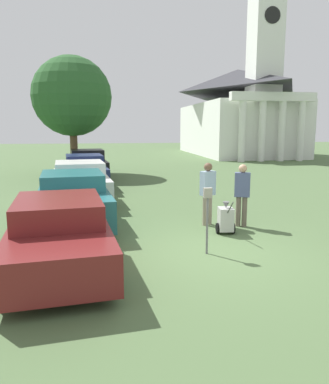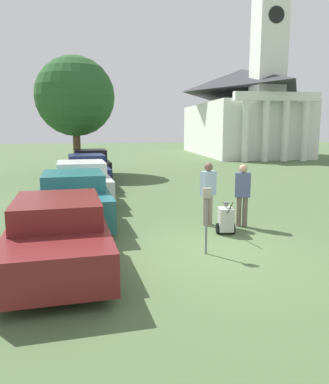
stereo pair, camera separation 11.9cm
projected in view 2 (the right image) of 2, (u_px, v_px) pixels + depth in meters
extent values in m
plane|color=#4C663D|center=(207.00, 254.00, 8.24)|extent=(120.00, 120.00, 0.00)
cube|color=maroon|center=(59.00, 235.00, 7.70)|extent=(2.37, 5.14, 0.70)
cube|color=maroon|center=(57.00, 210.00, 7.41)|extent=(1.84, 2.25, 0.46)
cylinder|color=black|center=(22.00, 228.00, 8.98)|extent=(0.26, 0.75, 0.74)
cylinder|color=black|center=(98.00, 223.00, 9.43)|extent=(0.26, 0.75, 0.74)
cylinder|color=black|center=(0.00, 276.00, 6.04)|extent=(0.26, 0.75, 0.74)
cylinder|color=black|center=(112.00, 266.00, 6.49)|extent=(0.26, 0.75, 0.74)
cube|color=#23666B|center=(74.00, 201.00, 11.00)|extent=(2.41, 5.03, 0.82)
cube|color=#23666B|center=(73.00, 181.00, 10.70)|extent=(1.88, 2.20, 0.47)
cylinder|color=black|center=(44.00, 201.00, 12.24)|extent=(0.26, 0.73, 0.71)
cylinder|color=black|center=(101.00, 199.00, 12.70)|extent=(0.26, 0.73, 0.71)
cylinder|color=black|center=(37.00, 224.00, 9.37)|extent=(0.26, 0.73, 0.71)
cylinder|color=black|center=(112.00, 219.00, 9.83)|extent=(0.26, 0.73, 0.71)
cube|color=silver|center=(82.00, 185.00, 14.16)|extent=(2.45, 5.04, 0.82)
cube|color=silver|center=(81.00, 168.00, 13.86)|extent=(1.92, 2.21, 0.49)
cylinder|color=black|center=(57.00, 187.00, 15.40)|extent=(0.25, 0.70, 0.69)
cylinder|color=black|center=(103.00, 185.00, 15.87)|extent=(0.25, 0.70, 0.69)
cylinder|color=black|center=(55.00, 200.00, 12.53)|extent=(0.25, 0.70, 0.69)
cylinder|color=black|center=(112.00, 197.00, 13.00)|extent=(0.25, 0.70, 0.69)
cube|color=#19234C|center=(87.00, 174.00, 17.40)|extent=(2.32, 5.05, 0.84)
cube|color=#19234C|center=(86.00, 160.00, 17.11)|extent=(1.80, 2.21, 0.48)
cylinder|color=black|center=(67.00, 176.00, 18.67)|extent=(0.26, 0.76, 0.75)
cylinder|color=black|center=(103.00, 175.00, 19.11)|extent=(0.26, 0.76, 0.75)
cylinder|color=black|center=(67.00, 184.00, 15.78)|extent=(0.26, 0.76, 0.75)
cylinder|color=black|center=(110.00, 183.00, 16.22)|extent=(0.26, 0.76, 0.75)
cube|color=black|center=(90.00, 167.00, 20.65)|extent=(2.37, 4.80, 0.81)
cube|color=black|center=(90.00, 155.00, 20.35)|extent=(1.86, 2.11, 0.55)
cylinder|color=black|center=(73.00, 169.00, 21.83)|extent=(0.26, 0.75, 0.74)
cylinder|color=black|center=(105.00, 168.00, 22.28)|extent=(0.26, 0.75, 0.74)
cylinder|color=black|center=(74.00, 175.00, 19.09)|extent=(0.26, 0.75, 0.74)
cylinder|color=black|center=(110.00, 174.00, 19.55)|extent=(0.26, 0.75, 0.74)
cylinder|color=slate|center=(206.00, 226.00, 8.14)|extent=(0.05, 0.05, 1.25)
cube|color=gray|center=(207.00, 193.00, 8.01)|extent=(0.18, 0.09, 0.22)
cylinder|color=gray|center=(210.00, 210.00, 10.65)|extent=(0.14, 0.14, 0.86)
cylinder|color=gray|center=(205.00, 211.00, 10.55)|extent=(0.14, 0.14, 0.86)
cube|color=#99B2CC|center=(208.00, 183.00, 10.47)|extent=(0.47, 0.39, 0.68)
sphere|color=brown|center=(209.00, 167.00, 10.39)|extent=(0.23, 0.23, 0.23)
cylinder|color=#665B4C|center=(245.00, 212.00, 10.42)|extent=(0.14, 0.14, 0.85)
cylinder|color=#665B4C|center=(239.00, 212.00, 10.45)|extent=(0.14, 0.14, 0.85)
cube|color=#4C597F|center=(243.00, 185.00, 10.31)|extent=(0.47, 0.35, 0.67)
sphere|color=tan|center=(243.00, 169.00, 10.23)|extent=(0.23, 0.23, 0.23)
cube|color=#B2B2AD|center=(226.00, 219.00, 9.74)|extent=(0.40, 0.47, 0.60)
cone|color=#59595B|center=(226.00, 205.00, 9.67)|extent=(0.18, 0.18, 0.16)
cylinder|color=#4C4C4C|center=(230.00, 208.00, 9.21)|extent=(0.09, 0.59, 0.43)
cylinder|color=black|center=(217.00, 228.00, 9.77)|extent=(0.08, 0.28, 0.28)
cylinder|color=black|center=(233.00, 228.00, 9.79)|extent=(0.08, 0.28, 0.28)
cube|color=white|center=(239.00, 129.00, 38.80)|extent=(8.49, 16.03, 5.11)
pyramid|color=#333338|center=(241.00, 81.00, 37.98)|extent=(8.66, 16.35, 2.30)
cylinder|color=white|center=(246.00, 132.00, 30.06)|extent=(0.56, 0.56, 4.85)
cylinder|color=white|center=(266.00, 132.00, 30.30)|extent=(0.56, 0.56, 4.85)
cylinder|color=white|center=(285.00, 132.00, 30.55)|extent=(0.56, 0.56, 4.85)
cylinder|color=white|center=(305.00, 131.00, 30.79)|extent=(0.56, 0.56, 4.85)
cube|color=white|center=(277.00, 96.00, 29.95)|extent=(7.22, 0.70, 0.70)
cube|color=white|center=(269.00, 49.00, 31.31)|extent=(2.40, 2.40, 8.34)
cylinder|color=black|center=(276.00, 15.00, 29.72)|extent=(1.32, 0.06, 1.32)
cylinder|color=brown|center=(77.00, 152.00, 22.48)|extent=(0.44, 0.44, 2.58)
sphere|color=#285628|center=(75.00, 96.00, 21.93)|extent=(4.63, 4.63, 4.63)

